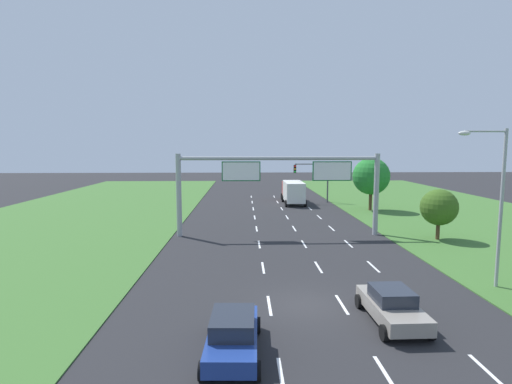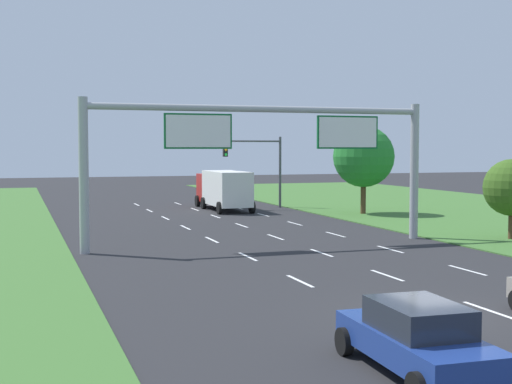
% 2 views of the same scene
% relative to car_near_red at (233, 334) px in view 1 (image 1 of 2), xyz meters
% --- Properties ---
extents(ground_plane, '(200.00, 200.00, 0.00)m').
position_rel_car_near_red_xyz_m(ground_plane, '(3.38, 4.46, -0.78)').
color(ground_plane, '#262628').
extents(lane_dashes_inner_left, '(0.14, 62.40, 0.01)m').
position_rel_car_near_red_xyz_m(lane_dashes_inner_left, '(1.63, 16.46, -0.77)').
color(lane_dashes_inner_left, white).
rests_on(lane_dashes_inner_left, ground_plane).
extents(lane_dashes_inner_right, '(0.14, 62.40, 0.01)m').
position_rel_car_near_red_xyz_m(lane_dashes_inner_right, '(5.13, 16.46, -0.77)').
color(lane_dashes_inner_right, white).
rests_on(lane_dashes_inner_right, ground_plane).
extents(lane_dashes_slip, '(0.14, 62.40, 0.01)m').
position_rel_car_near_red_xyz_m(lane_dashes_slip, '(8.63, 16.46, -0.77)').
color(lane_dashes_slip, white).
rests_on(lane_dashes_slip, ground_plane).
extents(car_near_red, '(2.17, 4.52, 1.53)m').
position_rel_car_near_red_xyz_m(car_near_red, '(0.00, 0.00, 0.00)').
color(car_near_red, navy).
rests_on(car_near_red, ground_plane).
extents(car_lead_silver, '(2.15, 4.36, 1.50)m').
position_rel_car_near_red_xyz_m(car_lead_silver, '(6.78, 2.45, -0.03)').
color(car_lead_silver, gray).
rests_on(car_lead_silver, ground_plane).
extents(box_truck, '(2.75, 8.23, 2.98)m').
position_rel_car_near_red_xyz_m(box_truck, '(7.08, 39.20, 0.86)').
color(box_truck, '#B21E19').
rests_on(box_truck, ground_plane).
extents(sign_gantry, '(17.24, 0.44, 7.00)m').
position_rel_car_near_red_xyz_m(sign_gantry, '(3.56, 19.63, 4.12)').
color(sign_gantry, '#9EA0A5').
rests_on(sign_gantry, ground_plane).
extents(traffic_light_mast, '(4.76, 0.49, 5.60)m').
position_rel_car_near_red_xyz_m(traffic_light_mast, '(9.96, 39.77, 3.09)').
color(traffic_light_mast, '#47494F').
rests_on(traffic_light_mast, ground_plane).
extents(street_lamp, '(2.61, 0.32, 8.50)m').
position_rel_car_near_red_xyz_m(street_lamp, '(13.62, 6.49, 4.30)').
color(street_lamp, '#9EA0A5').
rests_on(street_lamp, ground_plane).
extents(roadside_tree_mid, '(2.93, 2.93, 4.17)m').
position_rel_car_near_red_xyz_m(roadside_tree_mid, '(16.21, 17.46, 1.92)').
color(roadside_tree_mid, '#513823').
rests_on(roadside_tree_mid, ground_plane).
extents(roadside_tree_far, '(4.35, 4.35, 6.29)m').
position_rel_car_near_red_xyz_m(roadside_tree_far, '(15.50, 32.56, 3.33)').
color(roadside_tree_far, '#513823').
rests_on(roadside_tree_far, ground_plane).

